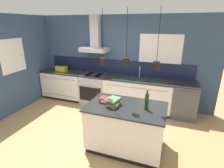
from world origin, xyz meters
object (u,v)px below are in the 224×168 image
Objects in this scene: book_stack at (114,102)px; oven_range at (95,89)px; dishwasher at (184,101)px; red_supply_box at (106,100)px; yellow_toolbox at (61,69)px; bottle_on_island at (147,101)px.

oven_range is at bearing 125.15° from book_stack.
dishwasher is (2.58, 0.00, 0.00)m from oven_range.
red_supply_box is at bearing -58.12° from oven_range.
oven_range is 1.00× the size of dishwasher.
red_supply_box is (-1.53, -1.70, 0.50)m from dishwasher.
book_stack is at bearing -126.92° from dishwasher.
dishwasher is at bearing -0.00° from yellow_toolbox.
bottle_on_island is at bearing -29.92° from yellow_toolbox.
red_supply_box is (-0.79, 0.03, -0.11)m from bottle_on_island.
book_stack is (-1.33, -1.77, 0.53)m from dishwasher.
dishwasher is 4.46× the size of red_supply_box.
oven_range is 2.69× the size of book_stack.
yellow_toolbox is at bearing 150.08° from bottle_on_island.
book_stack is (1.25, -1.77, 0.53)m from oven_range.
bottle_on_island is at bearing 4.85° from book_stack.
bottle_on_island is 0.80m from red_supply_box.
oven_range is 2.05m from red_supply_box.
book_stack is at bearing -36.49° from yellow_toolbox.
dishwasher is 2.34m from red_supply_box.
yellow_toolbox is (-2.20, 1.70, 0.03)m from red_supply_box.
oven_range is 2.59m from bottle_on_island.
oven_range and dishwasher have the same top height.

